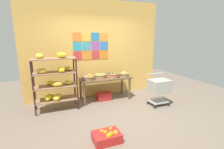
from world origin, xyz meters
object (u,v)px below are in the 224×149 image
at_px(orange_crate_foreground, 107,136).
at_px(shopping_cart, 159,87).
at_px(fruit_basket_back_right, 113,75).
at_px(fruit_basket_left, 89,77).
at_px(produce_crate_under_table, 104,96).
at_px(banana_shelf_unit, 55,80).
at_px(fruit_basket_centre, 100,76).
at_px(fruit_basket_back_left, 124,74).
at_px(display_table, 105,80).

xyz_separation_m(orange_crate_foreground, shopping_cart, (1.90, 1.02, 0.41)).
bearing_deg(fruit_basket_back_right, fruit_basket_left, 178.17).
relative_size(fruit_basket_left, produce_crate_under_table, 0.86).
distance_m(banana_shelf_unit, produce_crate_under_table, 1.54).
bearing_deg(fruit_basket_centre, produce_crate_under_table, -31.17).
bearing_deg(shopping_cart, fruit_basket_left, 152.20).
xyz_separation_m(fruit_basket_left, produce_crate_under_table, (0.46, 0.07, -0.64)).
distance_m(fruit_basket_left, orange_crate_foreground, 2.01).
xyz_separation_m(fruit_basket_back_left, produce_crate_under_table, (-0.63, 0.06, -0.64)).
bearing_deg(fruit_basket_left, fruit_basket_centre, 18.40).
bearing_deg(shopping_cart, display_table, 140.57).
xyz_separation_m(fruit_basket_left, orange_crate_foreground, (-0.16, -1.89, -0.65)).
bearing_deg(orange_crate_foreground, fruit_basket_left, 85.28).
xyz_separation_m(display_table, orange_crate_foreground, (-0.67, -1.99, -0.50)).
bearing_deg(produce_crate_under_table, fruit_basket_back_right, -20.78).
bearing_deg(fruit_basket_back_right, shopping_cart, -39.38).
height_order(produce_crate_under_table, orange_crate_foreground, orange_crate_foreground).
bearing_deg(produce_crate_under_table, shopping_cart, -36.34).
distance_m(fruit_basket_centre, fruit_basket_back_right, 0.37).
bearing_deg(fruit_basket_centre, display_table, -12.23).
distance_m(banana_shelf_unit, fruit_basket_back_left, 2.00).
distance_m(fruit_basket_back_left, produce_crate_under_table, 0.90).
relative_size(orange_crate_foreground, shopping_cart, 0.58).
relative_size(fruit_basket_centre, shopping_cart, 0.41).
xyz_separation_m(fruit_basket_back_left, shopping_cart, (0.64, -0.88, -0.24)).
bearing_deg(banana_shelf_unit, display_table, 9.21).
relative_size(produce_crate_under_table, shopping_cart, 0.49).
bearing_deg(fruit_basket_centre, orange_crate_foreground, -104.76).
xyz_separation_m(display_table, fruit_basket_centre, (-0.14, 0.03, 0.14)).
bearing_deg(shopping_cart, fruit_basket_back_right, 139.34).
bearing_deg(fruit_basket_back_right, banana_shelf_unit, -176.03).
height_order(fruit_basket_left, shopping_cart, shopping_cart).
bearing_deg(orange_crate_foreground, fruit_basket_back_right, 65.12).
relative_size(banana_shelf_unit, fruit_basket_back_left, 4.78).
bearing_deg(banana_shelf_unit, fruit_basket_back_left, 4.08).
bearing_deg(fruit_basket_left, display_table, 10.36).
bearing_deg(fruit_basket_left, orange_crate_foreground, -94.72).
bearing_deg(display_table, shopping_cart, -38.15).
relative_size(fruit_basket_back_right, fruit_basket_left, 1.07).
relative_size(fruit_basket_back_left, orange_crate_foreground, 0.63).
xyz_separation_m(fruit_basket_centre, produce_crate_under_table, (0.09, -0.05, -0.63)).
distance_m(fruit_basket_back_right, fruit_basket_left, 0.71).
distance_m(banana_shelf_unit, shopping_cart, 2.75).
relative_size(fruit_basket_centre, produce_crate_under_table, 0.84).
distance_m(orange_crate_foreground, shopping_cart, 2.20).
bearing_deg(display_table, fruit_basket_left, -169.64).
height_order(fruit_basket_back_right, produce_crate_under_table, fruit_basket_back_right).
bearing_deg(orange_crate_foreground, display_table, 71.31).
distance_m(fruit_basket_back_right, produce_crate_under_table, 0.71).
height_order(fruit_basket_centre, produce_crate_under_table, fruit_basket_centre).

